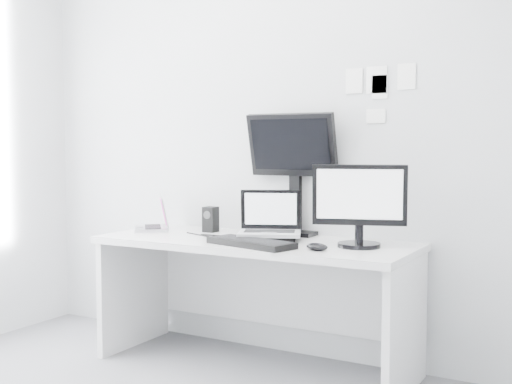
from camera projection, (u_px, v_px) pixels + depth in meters
back_wall at (283, 130)px, 3.96m from camera, size 3.60×0.00×3.60m
desk at (255, 304)px, 3.72m from camera, size 1.80×0.70×0.73m
macbook at (151, 212)px, 4.12m from camera, size 0.36×0.37×0.22m
speaker at (211, 219)px, 4.02m from camera, size 0.10×0.10×0.15m
dell_laptop at (269, 215)px, 3.66m from camera, size 0.42×0.38×0.29m
rear_monitor at (293, 173)px, 3.88m from camera, size 0.54×0.21×0.74m
samsung_monitor at (359, 204)px, 3.41m from camera, size 0.53×0.37×0.45m
keyboard at (251, 243)px, 3.46m from camera, size 0.53×0.29×0.03m
mouse at (317, 247)px, 3.30m from camera, size 0.14×0.10×0.04m
wall_note_0 at (354, 81)px, 3.71m from camera, size 0.10×0.00×0.14m
wall_note_1 at (380, 87)px, 3.64m from camera, size 0.09×0.00×0.13m
wall_note_2 at (407, 76)px, 3.56m from camera, size 0.10×0.00×0.14m
wall_note_3 at (376, 116)px, 3.66m from camera, size 0.11×0.00×0.08m
wall_note_4 at (377, 80)px, 3.65m from camera, size 0.12×0.00×0.15m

